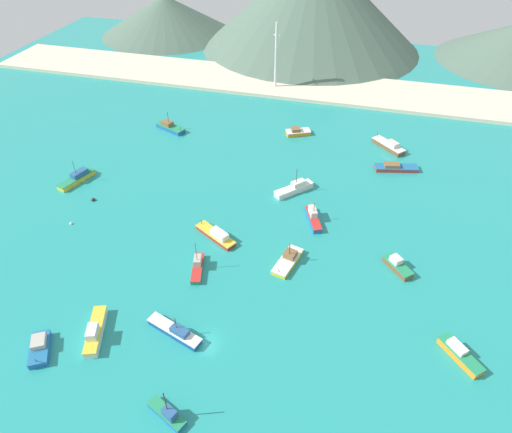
{
  "coord_description": "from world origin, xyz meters",
  "views": [
    {
      "loc": [
        19.8,
        -41.8,
        64.61
      ],
      "look_at": [
        -0.73,
        33.66,
        1.07
      ],
      "focal_mm": 31.22,
      "sensor_mm": 36.0,
      "label": 1
    }
  ],
  "objects_px": {
    "fishing_boat_10": "(40,347)",
    "fishing_boat_11": "(396,167)",
    "fishing_boat_7": "(175,331)",
    "fishing_boat_3": "(288,260)",
    "fishing_boat_9": "(389,146)",
    "fishing_boat_6": "(95,331)",
    "fishing_boat_13": "(170,127)",
    "fishing_boat_4": "(295,188)",
    "fishing_boat_2": "(168,413)",
    "radio_tower": "(276,57)",
    "buoy_1": "(71,224)",
    "fishing_boat_0": "(77,178)",
    "fishing_boat_8": "(298,132)",
    "fishing_boat_12": "(217,235)",
    "fishing_boat_14": "(313,217)",
    "fishing_boat_5": "(397,266)",
    "buoy_0": "(93,200)",
    "fishing_boat_1": "(198,266)",
    "fishing_boat_15": "(460,354)"
  },
  "relations": [
    {
      "from": "fishing_boat_11",
      "to": "buoy_1",
      "type": "distance_m",
      "value": 81.77
    },
    {
      "from": "fishing_boat_9",
      "to": "fishing_boat_11",
      "type": "height_order",
      "value": "fishing_boat_9"
    },
    {
      "from": "fishing_boat_7",
      "to": "fishing_boat_10",
      "type": "bearing_deg",
      "value": -156.32
    },
    {
      "from": "fishing_boat_5",
      "to": "fishing_boat_14",
      "type": "xyz_separation_m",
      "value": [
        -18.8,
        10.66,
        0.08
      ]
    },
    {
      "from": "fishing_boat_3",
      "to": "fishing_boat_5",
      "type": "height_order",
      "value": "fishing_boat_3"
    },
    {
      "from": "fishing_boat_10",
      "to": "fishing_boat_13",
      "type": "distance_m",
      "value": 78.27
    },
    {
      "from": "fishing_boat_2",
      "to": "fishing_boat_15",
      "type": "height_order",
      "value": "fishing_boat_2"
    },
    {
      "from": "buoy_0",
      "to": "buoy_1",
      "type": "distance_m",
      "value": 9.21
    },
    {
      "from": "fishing_boat_12",
      "to": "fishing_boat_15",
      "type": "bearing_deg",
      "value": -19.88
    },
    {
      "from": "fishing_boat_4",
      "to": "fishing_boat_7",
      "type": "distance_m",
      "value": 48.32
    },
    {
      "from": "fishing_boat_12",
      "to": "buoy_0",
      "type": "relative_size",
      "value": 10.39
    },
    {
      "from": "fishing_boat_6",
      "to": "radio_tower",
      "type": "bearing_deg",
      "value": 86.95
    },
    {
      "from": "fishing_boat_15",
      "to": "fishing_boat_6",
      "type": "bearing_deg",
      "value": -168.87
    },
    {
      "from": "fishing_boat_14",
      "to": "fishing_boat_9",
      "type": "bearing_deg",
      "value": 67.74
    },
    {
      "from": "fishing_boat_6",
      "to": "fishing_boat_12",
      "type": "relative_size",
      "value": 0.98
    },
    {
      "from": "fishing_boat_3",
      "to": "fishing_boat_9",
      "type": "height_order",
      "value": "fishing_boat_3"
    },
    {
      "from": "fishing_boat_3",
      "to": "fishing_boat_13",
      "type": "height_order",
      "value": "fishing_boat_13"
    },
    {
      "from": "fishing_boat_2",
      "to": "radio_tower",
      "type": "xyz_separation_m",
      "value": [
        -12.1,
        120.02,
        10.76
      ]
    },
    {
      "from": "fishing_boat_2",
      "to": "fishing_boat_3",
      "type": "bearing_deg",
      "value": 73.82
    },
    {
      "from": "fishing_boat_8",
      "to": "fishing_boat_9",
      "type": "bearing_deg",
      "value": -2.88
    },
    {
      "from": "fishing_boat_2",
      "to": "fishing_boat_11",
      "type": "relative_size",
      "value": 0.6
    },
    {
      "from": "fishing_boat_14",
      "to": "buoy_0",
      "type": "xyz_separation_m",
      "value": [
        -52.39,
        -6.36,
        -0.82
      ]
    },
    {
      "from": "fishing_boat_8",
      "to": "buoy_0",
      "type": "xyz_separation_m",
      "value": [
        -41.26,
        -45.2,
        -0.63
      ]
    },
    {
      "from": "fishing_boat_8",
      "to": "fishing_boat_14",
      "type": "distance_m",
      "value": 40.4
    },
    {
      "from": "fishing_boat_13",
      "to": "fishing_boat_3",
      "type": "bearing_deg",
      "value": -44.98
    },
    {
      "from": "fishing_boat_9",
      "to": "fishing_boat_13",
      "type": "height_order",
      "value": "fishing_boat_13"
    },
    {
      "from": "buoy_1",
      "to": "radio_tower",
      "type": "relative_size",
      "value": 0.03
    },
    {
      "from": "fishing_boat_1",
      "to": "fishing_boat_2",
      "type": "relative_size",
      "value": 1.2
    },
    {
      "from": "fishing_boat_7",
      "to": "fishing_boat_11",
      "type": "bearing_deg",
      "value": 60.92
    },
    {
      "from": "fishing_boat_5",
      "to": "buoy_1",
      "type": "relative_size",
      "value": 9.43
    },
    {
      "from": "fishing_boat_7",
      "to": "fishing_boat_8",
      "type": "xyz_separation_m",
      "value": [
        6.76,
        75.77,
        0.02
      ]
    },
    {
      "from": "fishing_boat_1",
      "to": "fishing_boat_15",
      "type": "distance_m",
      "value": 49.55
    },
    {
      "from": "fishing_boat_3",
      "to": "fishing_boat_14",
      "type": "relative_size",
      "value": 1.06
    },
    {
      "from": "fishing_boat_6",
      "to": "fishing_boat_13",
      "type": "bearing_deg",
      "value": 103.95
    },
    {
      "from": "radio_tower",
      "to": "fishing_boat_8",
      "type": "bearing_deg",
      "value": -65.08
    },
    {
      "from": "fishing_boat_2",
      "to": "fishing_boat_9",
      "type": "xyz_separation_m",
      "value": [
        28.49,
        88.31,
        0.11
      ]
    },
    {
      "from": "fishing_boat_7",
      "to": "fishing_boat_3",
      "type": "bearing_deg",
      "value": 55.57
    },
    {
      "from": "fishing_boat_8",
      "to": "fishing_boat_3",
      "type": "bearing_deg",
      "value": -81.04
    },
    {
      "from": "fishing_boat_13",
      "to": "fishing_boat_12",
      "type": "bearing_deg",
      "value": -55.21
    },
    {
      "from": "fishing_boat_13",
      "to": "fishing_boat_14",
      "type": "relative_size",
      "value": 1.14
    },
    {
      "from": "radio_tower",
      "to": "fishing_boat_13",
      "type": "bearing_deg",
      "value": -122.34
    },
    {
      "from": "fishing_boat_8",
      "to": "fishing_boat_4",
      "type": "bearing_deg",
      "value": -80.56
    },
    {
      "from": "fishing_boat_10",
      "to": "fishing_boat_11",
      "type": "relative_size",
      "value": 0.63
    },
    {
      "from": "fishing_boat_7",
      "to": "fishing_boat_11",
      "type": "distance_m",
      "value": 72.8
    },
    {
      "from": "fishing_boat_0",
      "to": "fishing_boat_7",
      "type": "relative_size",
      "value": 0.96
    },
    {
      "from": "fishing_boat_2",
      "to": "radio_tower",
      "type": "height_order",
      "value": "radio_tower"
    },
    {
      "from": "fishing_boat_6",
      "to": "buoy_1",
      "type": "height_order",
      "value": "fishing_boat_6"
    },
    {
      "from": "fishing_boat_5",
      "to": "fishing_boat_14",
      "type": "distance_m",
      "value": 21.61
    },
    {
      "from": "fishing_boat_10",
      "to": "fishing_boat_11",
      "type": "xyz_separation_m",
      "value": [
        55.95,
        72.64,
        -0.12
      ]
    },
    {
      "from": "fishing_boat_2",
      "to": "fishing_boat_4",
      "type": "bearing_deg",
      "value": 83.61
    }
  ]
}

